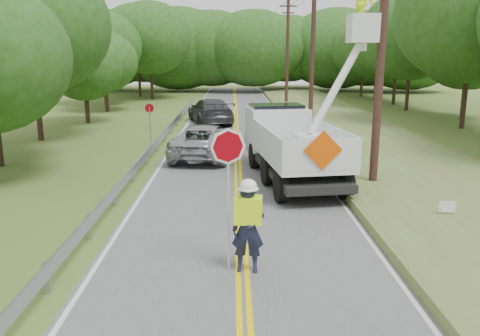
{
  "coord_description": "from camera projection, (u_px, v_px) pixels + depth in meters",
  "views": [
    {
      "loc": [
        -0.2,
        -8.29,
        4.92
      ],
      "look_at": [
        0.0,
        6.0,
        1.5
      ],
      "focal_mm": 36.06,
      "sensor_mm": 36.0,
      "label": 1
    }
  ],
  "objects": [
    {
      "name": "suv_darkgrey",
      "position": [
        210.0,
        111.0,
        34.36
      ],
      "size": [
        3.89,
        6.44,
        1.74
      ],
      "primitive_type": "imported",
      "rotation": [
        0.0,
        0.0,
        3.4
      ],
      "color": "#393B41",
      "rests_on": "road"
    },
    {
      "name": "stop_sign_permanent",
      "position": [
        150.0,
        119.0,
        25.66
      ],
      "size": [
        0.49,
        0.09,
        2.32
      ],
      "color": "#A2A4AA",
      "rests_on": "ground"
    },
    {
      "name": "tall_grass_verge",
      "position": [
        387.0,
        156.0,
        22.88
      ],
      "size": [
        7.0,
        96.0,
        0.3
      ],
      "primitive_type": "cube",
      "color": "brown",
      "rests_on": "ground"
    },
    {
      "name": "suv_silver",
      "position": [
        204.0,
        141.0,
        23.14
      ],
      "size": [
        3.22,
        5.97,
        1.59
      ],
      "primitive_type": "imported",
      "rotation": [
        0.0,
        0.0,
        3.04
      ],
      "color": "#A9AAB0",
      "rests_on": "road"
    },
    {
      "name": "treeline_right",
      "position": [
        466.0,
        32.0,
        32.57
      ],
      "size": [
        11.02,
        55.35,
        11.69
      ],
      "color": "#332319",
      "rests_on": "ground"
    },
    {
      "name": "road",
      "position": [
        238.0,
        159.0,
        22.82
      ],
      "size": [
        7.2,
        96.0,
        0.03
      ],
      "color": "#545456",
      "rests_on": "ground"
    },
    {
      "name": "guardrail",
      "position": [
        155.0,
        145.0,
        23.52
      ],
      "size": [
        0.18,
        48.0,
        0.77
      ],
      "color": "#A2A4AA",
      "rests_on": "ground"
    },
    {
      "name": "yard_sign",
      "position": [
        447.0,
        208.0,
        14.12
      ],
      "size": [
        0.48,
        0.07,
        0.7
      ],
      "color": "white",
      "rests_on": "ground"
    },
    {
      "name": "utility_poles",
      "position": [
        335.0,
        46.0,
        24.6
      ],
      "size": [
        1.6,
        43.3,
        10.0
      ],
      "color": "black",
      "rests_on": "ground"
    },
    {
      "name": "bucket_truck",
      "position": [
        290.0,
        135.0,
        19.7
      ],
      "size": [
        4.43,
        7.98,
        7.41
      ],
      "color": "black",
      "rests_on": "road"
    },
    {
      "name": "treeline_left",
      "position": [
        97.0,
        41.0,
        36.58
      ],
      "size": [
        11.68,
        54.4,
        10.41
      ],
      "color": "#332319",
      "rests_on": "ground"
    },
    {
      "name": "ground",
      "position": [
        244.0,
        317.0,
        9.2
      ],
      "size": [
        140.0,
        140.0,
        0.0
      ],
      "primitive_type": "plane",
      "color": "#485F27",
      "rests_on": "ground"
    },
    {
      "name": "treeline_horizon",
      "position": [
        246.0,
        48.0,
        62.61
      ],
      "size": [
        55.66,
        14.18,
        10.62
      ],
      "color": "#214A0F",
      "rests_on": "ground"
    },
    {
      "name": "flagger",
      "position": [
        248.0,
        223.0,
        10.85
      ],
      "size": [
        1.22,
        0.54,
        3.31
      ],
      "color": "#191E33",
      "rests_on": "road"
    }
  ]
}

